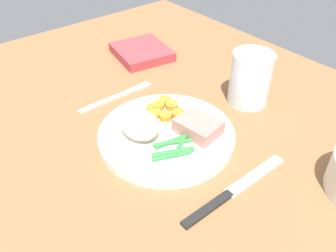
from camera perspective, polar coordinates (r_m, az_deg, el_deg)
The scene contains 10 objects.
dining_table at distance 58.54cm, azimuth 1.89°, elevation -4.55°, with size 120.00×90.00×2.00cm.
dinner_plate at distance 59.53cm, azimuth -0.00°, elevation -1.36°, with size 23.19×23.19×1.60cm, color white.
meat_portion at distance 58.37cm, azimuth 4.73°, elevation 0.10°, with size 7.05×5.48×2.45cm, color #B2756B.
mashed_potatoes at distance 57.13cm, azimuth -4.57°, elevation 0.20°, with size 7.31×5.96×4.11cm, color beige.
carrot_slices at distance 63.12cm, azimuth -0.78°, elevation 2.75°, with size 7.43×6.64×1.20cm.
green_beans at distance 55.20cm, azimuth 1.10°, elevation -3.53°, with size 5.14×9.41×0.89cm.
fork at distance 70.72cm, azimuth -8.58°, elevation 4.72°, with size 1.44×16.60×0.40cm.
knife at distance 52.10cm, azimuth 10.71°, elevation -10.37°, with size 1.70×20.50×0.64cm.
water_glass at distance 68.65cm, azimuth 13.26°, elevation 7.04°, with size 7.78×7.78×10.20cm.
napkin at distance 85.71cm, azimuth -4.33°, elevation 12.02°, with size 13.05×11.82×2.11cm, color #B2383D.
Camera 1 is at (32.08, -28.66, 40.70)cm, focal length 37.20 mm.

